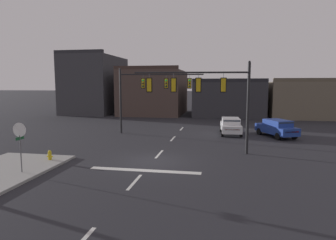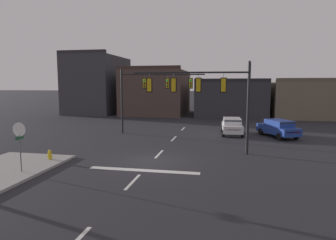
# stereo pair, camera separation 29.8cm
# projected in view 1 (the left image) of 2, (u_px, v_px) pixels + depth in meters

# --- Properties ---
(ground_plane) EXTENTS (400.00, 400.00, 0.00)m
(ground_plane) POSITION_uv_depth(u_px,v_px,m) (153.00, 161.00, 18.63)
(ground_plane) COLOR #232328
(stop_bar_paint) EXTENTS (6.40, 0.50, 0.01)m
(stop_bar_paint) POSITION_uv_depth(u_px,v_px,m) (145.00, 170.00, 16.67)
(stop_bar_paint) COLOR silver
(stop_bar_paint) RESTS_ON ground
(lane_centreline) EXTENTS (0.16, 26.40, 0.01)m
(lane_centreline) POSITION_uv_depth(u_px,v_px,m) (159.00, 154.00, 20.58)
(lane_centreline) COLOR silver
(lane_centreline) RESTS_ON ground
(signal_mast_near_side) EXTENTS (7.95, 0.87, 6.44)m
(signal_mast_near_side) POSITION_uv_depth(u_px,v_px,m) (207.00, 91.00, 20.39)
(signal_mast_near_side) COLOR black
(signal_mast_near_side) RESTS_ON ground
(signal_mast_far_side) EXTENTS (8.19, 1.16, 6.43)m
(signal_mast_far_side) POSITION_uv_depth(u_px,v_px,m) (148.00, 89.00, 28.82)
(signal_mast_far_side) COLOR black
(signal_mast_far_side) RESTS_ON ground
(stop_sign) EXTENTS (0.76, 0.64, 2.83)m
(stop_sign) POSITION_uv_depth(u_px,v_px,m) (20.00, 136.00, 15.65)
(stop_sign) COLOR #56565B
(stop_sign) RESTS_ON ground
(car_lot_nearside) EXTENTS (3.51, 4.75, 1.61)m
(car_lot_nearside) POSITION_uv_depth(u_px,v_px,m) (277.00, 128.00, 27.24)
(car_lot_nearside) COLOR navy
(car_lot_nearside) RESTS_ON ground
(car_lot_middle) EXTENTS (2.07, 4.52, 1.61)m
(car_lot_middle) POSITION_uv_depth(u_px,v_px,m) (231.00, 126.00, 28.68)
(car_lot_middle) COLOR silver
(car_lot_middle) RESTS_ON ground
(fire_hydrant) EXTENTS (0.40, 0.30, 0.75)m
(fire_hydrant) POSITION_uv_depth(u_px,v_px,m) (50.00, 157.00, 18.48)
(fire_hydrant) COLOR gold
(fire_hydrant) RESTS_ON ground
(building_row) EXTENTS (54.85, 12.07, 9.99)m
(building_row) POSITION_uv_depth(u_px,v_px,m) (231.00, 92.00, 46.38)
(building_row) COLOR #38383D
(building_row) RESTS_ON ground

